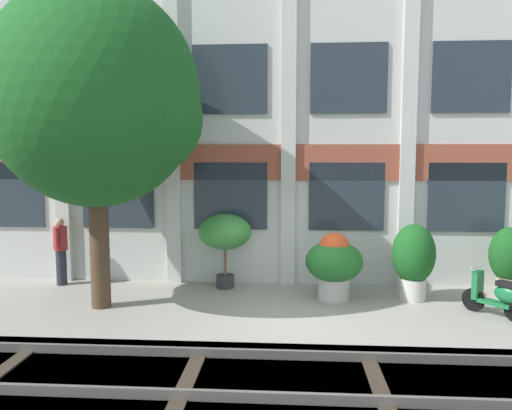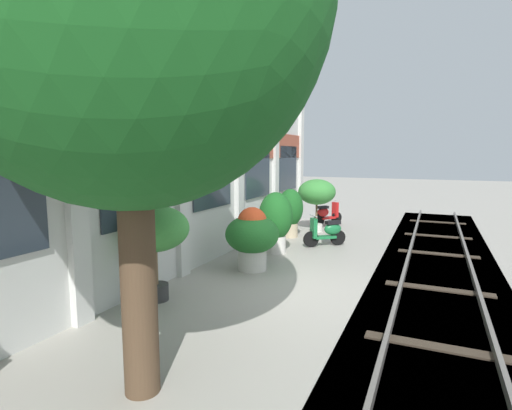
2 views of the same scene
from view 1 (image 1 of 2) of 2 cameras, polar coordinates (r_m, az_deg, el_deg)
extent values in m
plane|color=#9E998E|center=(10.43, 3.55, -12.67)|extent=(80.00, 80.00, 0.00)
cube|color=silver|center=(12.86, 3.76, 11.04)|extent=(17.51, 0.50, 8.95)
cube|color=#9E4C38|center=(12.54, 3.71, 4.88)|extent=(17.51, 0.06, 0.90)
cube|color=silver|center=(13.86, -21.59, 10.28)|extent=(0.36, 0.16, 8.95)
cube|color=silver|center=(12.90, -9.57, 10.96)|extent=(0.36, 0.16, 8.95)
cube|color=silver|center=(12.55, 3.75, 11.17)|extent=(0.36, 0.16, 8.95)
cube|color=silver|center=(12.88, 17.09, 10.79)|extent=(0.36, 0.16, 8.95)
cube|color=#28333D|center=(14.56, -26.40, 1.06)|extent=(1.87, 0.04, 1.70)
cube|color=#28333D|center=(13.33, -15.49, 1.08)|extent=(1.87, 0.04, 1.70)
cube|color=#28333D|center=(12.66, -2.93, 1.04)|extent=(1.87, 0.04, 1.70)
cube|color=#28333D|center=(12.66, 10.31, 0.95)|extent=(1.87, 0.04, 1.70)
cube|color=#28333D|center=(13.30, 22.90, 0.82)|extent=(1.87, 0.04, 1.70)
cube|color=#28333D|center=(14.63, -26.93, 12.45)|extent=(1.87, 0.04, 1.70)
cube|color=#28333D|center=(13.41, -15.84, 13.52)|extent=(1.87, 0.04, 1.70)
cube|color=#28333D|center=(12.75, -3.00, 14.14)|extent=(1.87, 0.04, 1.70)
cube|color=#28333D|center=(12.74, 10.55, 14.05)|extent=(1.87, 0.04, 1.70)
cube|color=#28333D|center=(13.39, 23.41, 13.28)|extent=(1.87, 0.04, 1.70)
cube|color=#423F3A|center=(7.87, 3.42, -20.17)|extent=(25.51, 2.80, 0.28)
cube|color=#605B56|center=(7.13, 3.38, -21.16)|extent=(25.51, 0.07, 0.15)
cube|color=#605B56|center=(8.44, 3.47, -16.71)|extent=(25.51, 0.07, 0.15)
cube|color=#382D23|center=(8.95, -26.92, -16.43)|extent=(0.24, 2.10, 0.03)
cube|color=#382D23|center=(7.94, -7.56, -18.73)|extent=(0.24, 2.10, 0.03)
cube|color=#382D23|center=(7.91, 13.64, -18.95)|extent=(0.24, 2.10, 0.03)
cylinder|color=#4C3826|center=(11.22, -17.49, -3.10)|extent=(0.41, 0.41, 3.24)
ellipsoid|color=#19561E|center=(11.15, -17.95, 11.78)|extent=(4.38, 4.38, 4.66)
sphere|color=#19561E|center=(11.74, -22.55, 9.03)|extent=(2.41, 2.41, 2.41)
sphere|color=#19561E|center=(10.57, -12.68, 9.73)|extent=(2.41, 2.41, 2.41)
cylinder|color=#333333|center=(12.55, -3.54, -8.70)|extent=(0.45, 0.45, 0.32)
cylinder|color=brown|center=(12.41, -3.55, -5.94)|extent=(0.07, 0.07, 0.91)
ellipsoid|color=#388438|center=(12.30, -3.57, -3.06)|extent=(1.30, 1.30, 0.87)
cylinder|color=tan|center=(13.07, 26.76, -8.40)|extent=(0.51, 0.51, 0.47)
ellipsoid|color=#19561E|center=(12.91, 26.92, -5.07)|extent=(0.86, 0.86, 1.26)
cylinder|color=beige|center=(11.68, 8.86, -9.44)|extent=(0.70, 0.70, 0.49)
ellipsoid|color=#236B28|center=(11.52, 8.91, -6.38)|extent=(1.30, 1.30, 0.92)
sphere|color=#E04C23|center=(11.47, 8.93, -4.92)|extent=(0.72, 0.72, 0.72)
cylinder|color=beige|center=(12.05, 17.45, -9.16)|extent=(0.58, 0.58, 0.49)
ellipsoid|color=#19561E|center=(11.87, 17.57, -5.33)|extent=(0.97, 0.97, 1.35)
cylinder|color=black|center=(11.69, 23.58, -9.88)|extent=(0.38, 0.42, 0.48)
cube|color=#196B38|center=(11.47, 25.62, -10.06)|extent=(0.63, 0.67, 0.08)
ellipsoid|color=#196B38|center=(11.30, 26.85, -9.09)|extent=(0.56, 0.59, 0.36)
cube|color=black|center=(11.25, 26.90, -8.11)|extent=(0.45, 0.48, 0.10)
cube|color=#196B38|center=(11.57, 24.00, -8.32)|extent=(0.29, 0.27, 0.60)
cylinder|color=#B7B7BF|center=(11.50, 23.99, -6.46)|extent=(0.40, 0.35, 0.03)
cylinder|color=#282833|center=(13.67, -21.35, -6.63)|extent=(0.26, 0.26, 0.90)
cylinder|color=maroon|center=(13.53, -21.47, -3.55)|extent=(0.34, 0.34, 0.59)
sphere|color=tan|center=(13.47, -21.53, -1.85)|extent=(0.22, 0.22, 0.22)
cylinder|color=maroon|center=(13.73, -21.14, -3.28)|extent=(0.09, 0.09, 0.53)
cylinder|color=maroon|center=(13.32, -21.81, -3.58)|extent=(0.09, 0.09, 0.53)
camera|label=2|loc=(10.50, -42.26, 1.60)|focal=28.00mm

